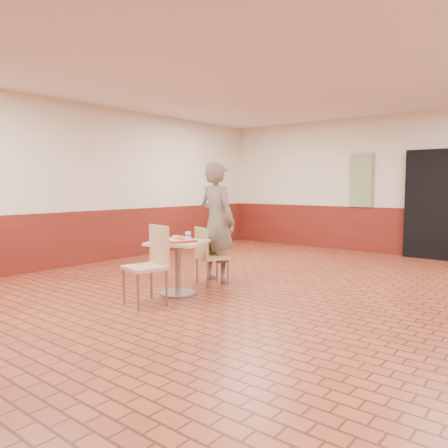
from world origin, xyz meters
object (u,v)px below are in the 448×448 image
Objects in this scene: chair_main_front at (151,260)px; customer at (217,222)px; main_table at (178,259)px; serving_tray at (178,240)px; paper_cup at (188,235)px; long_john_donut at (180,238)px; chair_main_back at (208,253)px; ring_donut at (176,237)px.

customer is at bearing 109.76° from chair_main_front.
serving_tray is at bearing -170.54° from main_table.
customer is at bearing 97.10° from serving_tray.
customer reaches higher than paper_cup.
customer is (-0.18, 1.51, 0.37)m from chair_main_front.
long_john_donut is at bearing 105.67° from customer.
serving_tray is (-0.06, 0.53, 0.20)m from chair_main_front.
paper_cup is at bearing 41.82° from main_table.
chair_main_back is at bearing 100.41° from long_john_donut.
serving_tray is at bearing 166.00° from long_john_donut.
chair_main_front reaches higher than main_table.
main_table is at bearing 9.46° from serving_tray.
ring_donut is (-0.13, 0.09, 0.03)m from serving_tray.
main_table is at bearing 115.91° from chair_main_back.
chair_main_front is 0.57m from serving_tray.
chair_main_front is at bearing -91.59° from long_john_donut.
main_table is 1.57× the size of serving_tray.
ring_donut is (-0.13, 0.09, 0.28)m from main_table.
ring_donut is at bearing 151.44° from long_john_donut.
ring_donut is (-0.01, -0.88, -0.14)m from customer.
chair_main_front reaches higher than ring_donut.
long_john_donut is at bearing -28.56° from ring_donut.
main_table is 0.75× the size of chair_main_front.
main_table is at bearing -35.58° from ring_donut.
customer is 3.94× the size of serving_tray.
customer is at bearing -55.81° from chair_main_back.
paper_cup is at bearing 126.60° from chair_main_back.
chair_main_back is 0.69m from paper_cup.
customer is at bearing 97.10° from main_table.
chair_main_front is 0.57m from long_john_donut.
main_table is 4.52× the size of long_john_donut.
main_table is 0.32m from ring_donut.
chair_main_back is 0.77m from long_john_donut.
customer reaches higher than chair_main_front.
chair_main_front reaches higher than paper_cup.
ring_donut is at bearing 119.60° from chair_main_front.
customer is at bearing 89.58° from ring_donut.
chair_main_front is at bearing -83.61° from main_table.
customer is (-0.12, 0.97, 0.43)m from main_table.
serving_tray is (0.05, -0.68, 0.26)m from chair_main_back.
chair_main_front is 0.69m from ring_donut.
ring_donut is at bearing 144.42° from serving_tray.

